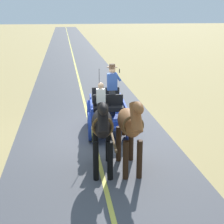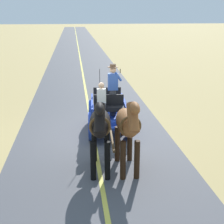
% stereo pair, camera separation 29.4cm
% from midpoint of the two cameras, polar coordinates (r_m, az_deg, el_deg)
% --- Properties ---
extents(ground_plane, '(200.00, 200.00, 0.00)m').
position_cam_midpoint_polar(ground_plane, '(11.71, -4.17, -3.86)').
color(ground_plane, tan).
extents(road_surface, '(5.33, 160.00, 0.01)m').
position_cam_midpoint_polar(road_surface, '(11.71, -4.17, -3.84)').
color(road_surface, '#4C4C51').
rests_on(road_surface, ground).
extents(road_centre_stripe, '(0.12, 160.00, 0.00)m').
position_cam_midpoint_polar(road_centre_stripe, '(11.70, -4.17, -3.82)').
color(road_centre_stripe, '#DBCC4C').
rests_on(road_centre_stripe, road_surface).
extents(horse_drawn_carriage, '(1.54, 4.52, 2.50)m').
position_cam_midpoint_polar(horse_drawn_carriage, '(11.62, -1.53, 0.27)').
color(horse_drawn_carriage, '#1E3899').
rests_on(horse_drawn_carriage, ground).
extents(horse_near_side, '(0.56, 2.13, 2.21)m').
position_cam_midpoint_polar(horse_near_side, '(8.62, 2.12, -2.28)').
color(horse_near_side, brown).
rests_on(horse_near_side, ground).
extents(horse_off_side, '(0.69, 2.14, 2.21)m').
position_cam_midpoint_polar(horse_off_side, '(8.57, -2.68, -2.42)').
color(horse_off_side, black).
rests_on(horse_off_side, ground).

